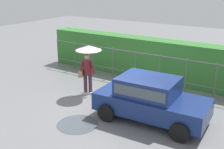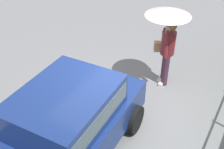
# 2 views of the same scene
# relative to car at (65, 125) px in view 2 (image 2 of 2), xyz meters

# --- Properties ---
(ground_plane) EXTENTS (40.00, 40.00, 0.00)m
(ground_plane) POSITION_rel_car_xyz_m (-1.47, 0.54, -0.80)
(ground_plane) COLOR slate
(car) EXTENTS (3.80, 1.99, 1.48)m
(car) POSITION_rel_car_xyz_m (0.00, 0.00, 0.00)
(car) COLOR navy
(car) RESTS_ON ground
(pedestrian) EXTENTS (1.03, 1.03, 2.07)m
(pedestrian) POSITION_rel_car_xyz_m (-3.07, 0.65, 0.74)
(pedestrian) COLOR #47283D
(pedestrian) RESTS_ON ground
(puddle_near) EXTENTS (1.37, 1.37, 0.00)m
(puddle_near) POSITION_rel_car_xyz_m (-1.82, -1.60, -0.80)
(puddle_near) COLOR #4C545B
(puddle_near) RESTS_ON ground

